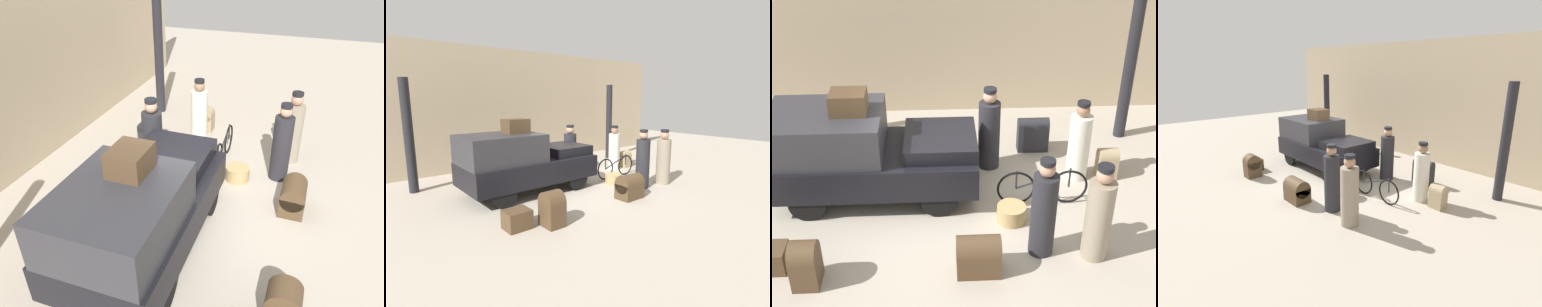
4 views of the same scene
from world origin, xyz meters
The scene contains 15 objects.
ground_plane centered at (0.00, 0.00, 0.00)m, with size 30.00×30.00×0.00m, color #A89E8E.
station_building_facade centered at (0.00, 4.08, 2.25)m, with size 16.00×0.15×4.50m.
canopy_pillar_right centered at (3.87, 2.46, 1.61)m, with size 0.26×0.26×3.21m.
truck centered at (-1.64, 0.43, 0.91)m, with size 3.74×1.74×1.72m.
bicycle centered at (1.62, -0.09, 0.36)m, with size 1.68×0.04×0.75m.
wicker_basket centered at (1.00, -0.58, 0.15)m, with size 0.52×0.52×0.31m.
conductor_in_dark_uniform centered at (1.37, -1.41, 0.80)m, with size 0.41×0.41×1.75m.
porter_with_bicycle centered at (2.22, -1.55, 0.77)m, with size 0.43×0.43×1.71m.
porter_carrying_trunk centered at (2.48, 0.79, 0.74)m, with size 0.42×0.42×1.65m.
porter_lifting_near_truck centered at (0.76, 1.31, 0.78)m, with size 0.44×0.44×1.73m.
trunk_umber_medium centered at (1.77, 1.90, 0.41)m, with size 0.66×0.28×0.76m.
trunk_barrel_dark centered at (-2.30, -1.95, 0.39)m, with size 0.40×0.48×0.77m.
trunk_wicker_pale centered at (3.07, 0.75, 0.34)m, with size 0.38×0.32×0.64m.
trunk_large_brown centered at (0.32, -1.82, 0.32)m, with size 0.68×0.47×0.65m.
trunk_on_truck_roof centered at (-1.81, 0.43, 1.91)m, with size 0.63×0.53×0.39m.
Camera 1 is at (-5.79, -1.87, 4.68)m, focal length 35.00 mm.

